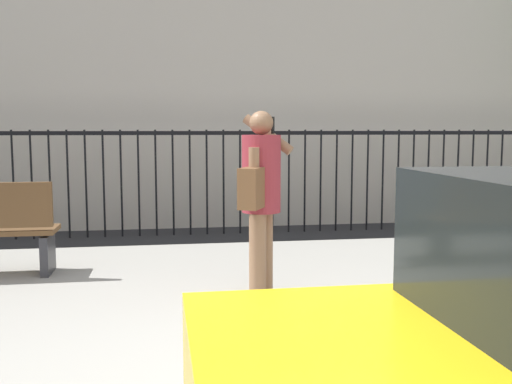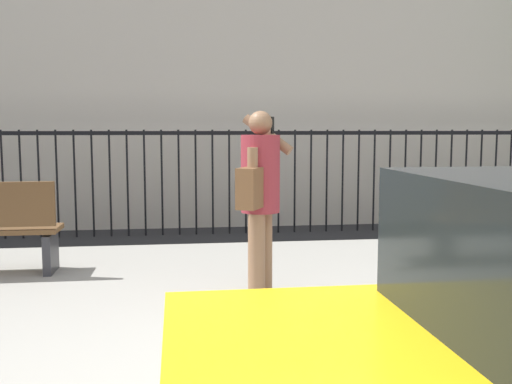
# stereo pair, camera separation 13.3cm
# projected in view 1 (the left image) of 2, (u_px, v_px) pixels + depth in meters

# --- Properties ---
(sidewalk) EXTENTS (28.00, 4.40, 0.15)m
(sidewalk) POSITION_uv_depth(u_px,v_px,m) (249.00, 297.00, 5.36)
(sidewalk) COLOR #9E9B93
(sidewalk) RESTS_ON ground
(iron_fence) EXTENTS (12.03, 0.04, 1.60)m
(iron_fence) POSITION_uv_depth(u_px,v_px,m) (215.00, 168.00, 8.89)
(iron_fence) COLOR black
(iron_fence) RESTS_ON ground
(pedestrian_on_phone) EXTENTS (0.57, 0.72, 1.62)m
(pedestrian_on_phone) POSITION_uv_depth(u_px,v_px,m) (260.00, 190.00, 5.07)
(pedestrian_on_phone) COLOR #936B4C
(pedestrian_on_phone) RESTS_ON sidewalk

